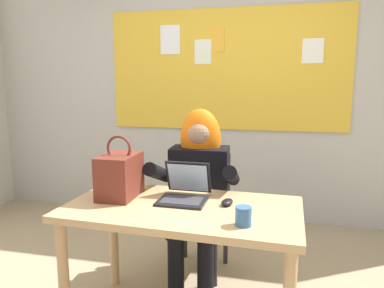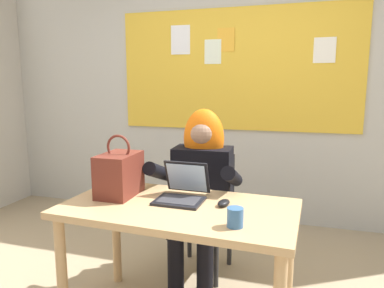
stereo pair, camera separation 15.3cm
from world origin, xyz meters
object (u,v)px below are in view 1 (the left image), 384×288
Objects in this scene: chair_at_desk at (202,205)px; person_costumed at (198,181)px; computer_mouse at (227,202)px; coffee_mug at (243,216)px; desk_main at (183,222)px; laptop at (184,191)px; handbag at (120,175)px.

person_costumed reaches higher than chair_at_desk.
computer_mouse is 0.30m from coffee_mug.
desk_main is 4.42× the size of laptop.
handbag is at bearing -168.79° from computer_mouse.
desk_main is 0.59m from person_costumed.
person_costumed is at bearing 53.26° from handbag.
person_costumed reaches higher than computer_mouse.
person_costumed is 4.06× the size of laptop.
laptop is 2.92× the size of computer_mouse.
coffee_mug is at bearing -30.43° from desk_main.
chair_at_desk is at bearing 175.52° from person_costumed.
chair_at_desk is 2.34× the size of handbag.
computer_mouse is at bearing 15.46° from desk_main.
desk_main is 3.55× the size of handbag.
computer_mouse is at bearing -8.13° from laptop.
person_costumed is at bearing 3.30° from chair_at_desk.
chair_at_desk is 0.26m from person_costumed.
desk_main is at bearing -80.00° from laptop.
person_costumed is 13.01× the size of coffee_mug.
handbag is at bearing -39.53° from person_costumed.
handbag reaches higher than desk_main.
laptop is 0.40m from handbag.
chair_at_desk is at bearing 92.32° from desk_main.
coffee_mug reaches higher than computer_mouse.
laptop reaches higher than chair_at_desk.
handbag is 0.82m from coffee_mug.
laptop is 0.80× the size of handbag.
person_costumed is (-0.00, -0.13, 0.23)m from chair_at_desk.
person_costumed is at bearing 130.11° from computer_mouse.
desk_main is 1.09× the size of person_costumed.
computer_mouse is at bearing 112.32° from coffee_mug.
handbag is at bearing 159.61° from coffee_mug.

